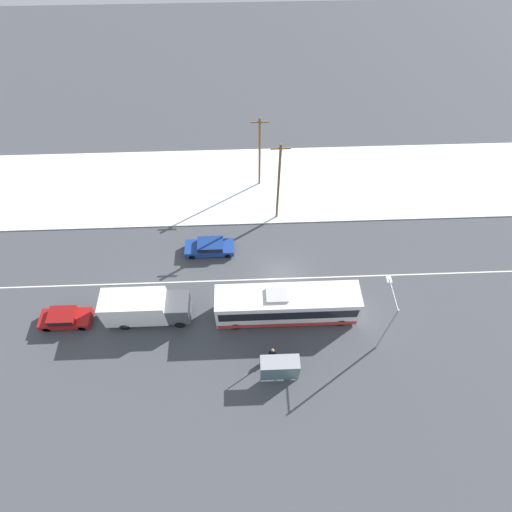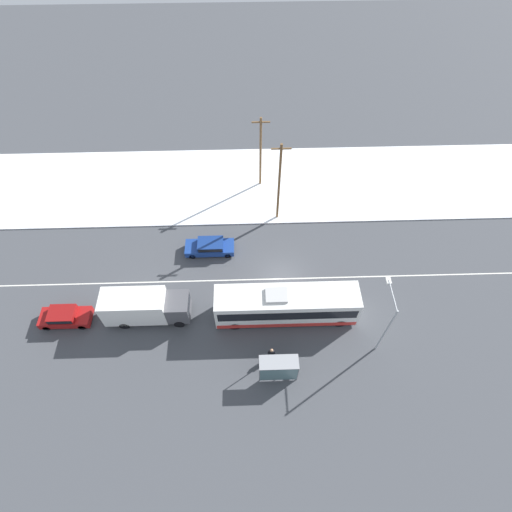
{
  "view_description": "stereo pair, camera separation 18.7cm",
  "coord_description": "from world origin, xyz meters",
  "views": [
    {
      "loc": [
        -3.17,
        -20.16,
        31.5
      ],
      "look_at": [
        -2.33,
        1.71,
        1.4
      ],
      "focal_mm": 28.0,
      "sensor_mm": 36.0,
      "label": 1
    },
    {
      "loc": [
        -2.99,
        -20.16,
        31.5
      ],
      "look_at": [
        -2.33,
        1.71,
        1.4
      ],
      "focal_mm": 28.0,
      "sensor_mm": 36.0,
      "label": 2
    }
  ],
  "objects": [
    {
      "name": "pedestrian_at_stop",
      "position": [
        -1.37,
        -7.67,
        1.0
      ],
      "size": [
        0.59,
        0.26,
        1.63
      ],
      "color": "#23232D",
      "rests_on": "ground_plane"
    },
    {
      "name": "sedan_car",
      "position": [
        -6.74,
        3.45,
        0.77
      ],
      "size": [
        4.73,
        1.8,
        1.4
      ],
      "rotation": [
        0.0,
        0.0,
        3.14
      ],
      "color": "navy",
      "rests_on": "ground_plane"
    },
    {
      "name": "streetlamp",
      "position": [
        7.39,
        -6.46,
        4.27
      ],
      "size": [
        0.36,
        3.03,
        6.57
      ],
      "color": "#9EA3A8",
      "rests_on": "ground_plane"
    },
    {
      "name": "utility_pole_snowlot",
      "position": [
        -1.53,
        12.74,
        4.49
      ],
      "size": [
        1.8,
        0.24,
        8.59
      ],
      "color": "brown",
      "rests_on": "ground_plane"
    },
    {
      "name": "city_bus",
      "position": [
        0.07,
        -3.79,
        1.76
      ],
      "size": [
        12.01,
        2.57,
        3.61
      ],
      "color": "white",
      "rests_on": "ground_plane"
    },
    {
      "name": "parked_car_near_truck",
      "position": [
        -18.94,
        -3.76,
        0.81
      ],
      "size": [
        4.29,
        1.8,
        1.5
      ],
      "color": "maroon",
      "rests_on": "ground_plane"
    },
    {
      "name": "snow_lot",
      "position": [
        0.0,
        12.72,
        0.06
      ],
      "size": [
        80.0,
        11.79,
        0.12
      ],
      "color": "white",
      "rests_on": "ground_plane"
    },
    {
      "name": "lane_marking_center",
      "position": [
        0.0,
        0.0,
        0.0
      ],
      "size": [
        60.0,
        0.12,
        0.0
      ],
      "color": "silver",
      "rests_on": "ground_plane"
    },
    {
      "name": "utility_pole_roadside",
      "position": [
        0.06,
        7.69,
        4.92
      ],
      "size": [
        1.8,
        0.24,
        9.46
      ],
      "color": "brown",
      "rests_on": "ground_plane"
    },
    {
      "name": "bus_shelter",
      "position": [
        -0.91,
        -9.26,
        1.68
      ],
      "size": [
        3.02,
        1.2,
        2.4
      ],
      "color": "gray",
      "rests_on": "ground_plane"
    },
    {
      "name": "box_truck",
      "position": [
        -11.93,
        -3.56,
        1.79
      ],
      "size": [
        7.24,
        2.3,
        3.27
      ],
      "color": "silver",
      "rests_on": "ground_plane"
    },
    {
      "name": "ground_plane",
      "position": [
        0.0,
        0.0,
        0.0
      ],
      "size": [
        120.0,
        120.0,
        0.0
      ],
      "primitive_type": "plane",
      "color": "#424449"
    }
  ]
}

